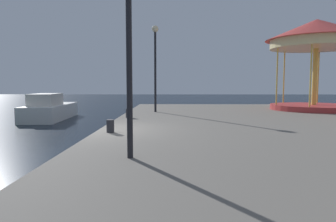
# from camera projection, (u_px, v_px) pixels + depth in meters

# --- Properties ---
(ground_plane) EXTENTS (120.00, 120.00, 0.00)m
(ground_plane) POSITION_uv_depth(u_px,v_px,m) (99.00, 153.00, 10.21)
(ground_plane) COLOR black
(quay_dock) EXTENTS (14.41, 26.02, 0.80)m
(quay_dock) POSITION_uv_depth(u_px,v_px,m) (316.00, 142.00, 10.08)
(quay_dock) COLOR slate
(quay_dock) RESTS_ON ground
(motorboat_white) EXTENTS (2.40, 5.86, 1.71)m
(motorboat_white) POSITION_uv_depth(u_px,v_px,m) (50.00, 110.00, 19.95)
(motorboat_white) COLOR white
(motorboat_white) RESTS_ON ground
(carousel) EXTENTS (5.72, 5.72, 5.25)m
(carousel) POSITION_uv_depth(u_px,v_px,m) (316.00, 43.00, 17.65)
(carousel) COLOR #B23333
(carousel) RESTS_ON quay_dock
(lamp_post_near_edge) EXTENTS (0.36, 0.36, 4.38)m
(lamp_post_near_edge) POSITION_uv_depth(u_px,v_px,m) (129.00, 8.00, 5.97)
(lamp_post_near_edge) COLOR black
(lamp_post_near_edge) RESTS_ON quay_dock
(lamp_post_mid_promenade) EXTENTS (0.36, 0.36, 4.63)m
(lamp_post_mid_promenade) POSITION_uv_depth(u_px,v_px,m) (155.00, 54.00, 16.32)
(lamp_post_mid_promenade) COLOR black
(lamp_post_mid_promenade) RESTS_ON quay_dock
(bollard_center) EXTENTS (0.24, 0.24, 0.40)m
(bollard_center) POSITION_uv_depth(u_px,v_px,m) (110.00, 126.00, 9.51)
(bollard_center) COLOR #2D2D33
(bollard_center) RESTS_ON quay_dock
(bollard_south) EXTENTS (0.24, 0.24, 0.40)m
(bollard_south) POSITION_uv_depth(u_px,v_px,m) (128.00, 113.00, 13.74)
(bollard_south) COLOR #2D2D33
(bollard_south) RESTS_ON quay_dock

